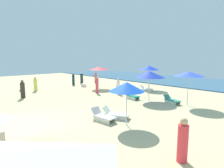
{
  "coord_description": "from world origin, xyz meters",
  "views": [
    {
      "loc": [
        9.69,
        -3.03,
        3.54
      ],
      "look_at": [
        -3.69,
        9.43,
        0.88
      ],
      "focal_mm": 28.45,
      "sensor_mm": 36.0,
      "label": 1
    }
  ],
  "objects_px": {
    "umbrella_0": "(127,87)",
    "umbrella_1": "(99,68)",
    "lounge_chair_5_0": "(172,100)",
    "lounge_chair_3_0": "(146,89)",
    "beachgoer_2": "(118,87)",
    "lounge_chair_0_0": "(115,114)",
    "lounge_chair_4_0": "(132,96)",
    "cooler_box_0": "(84,85)",
    "umbrella_3": "(149,68)",
    "beachgoer_6": "(82,79)",
    "beach_ball_1": "(21,91)",
    "beachgoer_7": "(97,85)",
    "lounge_chair_0_1": "(103,116)",
    "beachgoer_4": "(96,78)",
    "beachgoer_5": "(183,141)",
    "beachgoer_3": "(73,79)",
    "beachgoer_0": "(35,85)",
    "umbrella_4": "(149,74)",
    "beachgoer_1": "(23,90)",
    "umbrella_5": "(189,74)"
  },
  "relations": [
    {
      "from": "beachgoer_4",
      "to": "cooler_box_0",
      "type": "relative_size",
      "value": 2.63
    },
    {
      "from": "lounge_chair_5_0",
      "to": "umbrella_0",
      "type": "bearing_deg",
      "value": -159.98
    },
    {
      "from": "beachgoer_5",
      "to": "beachgoer_6",
      "type": "bearing_deg",
      "value": 139.89
    },
    {
      "from": "umbrella_0",
      "to": "beachgoer_3",
      "type": "xyz_separation_m",
      "value": [
        -14.52,
        5.43,
        -1.32
      ]
    },
    {
      "from": "beachgoer_1",
      "to": "beachgoer_2",
      "type": "distance_m",
      "value": 8.82
    },
    {
      "from": "umbrella_4",
      "to": "lounge_chair_4_0",
      "type": "bearing_deg",
      "value": -155.05
    },
    {
      "from": "beachgoer_5",
      "to": "beachgoer_6",
      "type": "xyz_separation_m",
      "value": [
        -18.04,
        7.81,
        0.0
      ]
    },
    {
      "from": "beachgoer_6",
      "to": "beach_ball_1",
      "type": "height_order",
      "value": "beachgoer_6"
    },
    {
      "from": "umbrella_0",
      "to": "umbrella_1",
      "type": "bearing_deg",
      "value": 148.1
    },
    {
      "from": "lounge_chair_4_0",
      "to": "cooler_box_0",
      "type": "relative_size",
      "value": 2.35
    },
    {
      "from": "umbrella_3",
      "to": "cooler_box_0",
      "type": "height_order",
      "value": "umbrella_3"
    },
    {
      "from": "umbrella_5",
      "to": "beach_ball_1",
      "type": "height_order",
      "value": "umbrella_5"
    },
    {
      "from": "beachgoer_5",
      "to": "beach_ball_1",
      "type": "distance_m",
      "value": 17.74
    },
    {
      "from": "lounge_chair_5_0",
      "to": "beachgoer_0",
      "type": "bearing_deg",
      "value": 128.4
    },
    {
      "from": "umbrella_0",
      "to": "umbrella_1",
      "type": "distance_m",
      "value": 12.11
    },
    {
      "from": "beachgoer_4",
      "to": "beach_ball_1",
      "type": "height_order",
      "value": "beachgoer_4"
    },
    {
      "from": "lounge_chair_4_0",
      "to": "beachgoer_7",
      "type": "height_order",
      "value": "beachgoer_7"
    },
    {
      "from": "beachgoer_7",
      "to": "lounge_chair_0_0",
      "type": "bearing_deg",
      "value": 168.54
    },
    {
      "from": "umbrella_3",
      "to": "lounge_chair_4_0",
      "type": "distance_m",
      "value": 5.98
    },
    {
      "from": "lounge_chair_0_0",
      "to": "beachgoer_3",
      "type": "bearing_deg",
      "value": 39.66
    },
    {
      "from": "beachgoer_4",
      "to": "beachgoer_5",
      "type": "xyz_separation_m",
      "value": [
        17.49,
        -9.8,
        0.03
      ]
    },
    {
      "from": "beachgoer_6",
      "to": "beachgoer_4",
      "type": "bearing_deg",
      "value": 65.02
    },
    {
      "from": "beachgoer_4",
      "to": "beachgoer_5",
      "type": "bearing_deg",
      "value": -40.74
    },
    {
      "from": "lounge_chair_3_0",
      "to": "beachgoer_2",
      "type": "distance_m",
      "value": 3.53
    },
    {
      "from": "lounge_chair_0_0",
      "to": "lounge_chair_0_1",
      "type": "bearing_deg",
      "value": 139.19
    },
    {
      "from": "beachgoer_4",
      "to": "beachgoer_7",
      "type": "height_order",
      "value": "beachgoer_7"
    },
    {
      "from": "umbrella_1",
      "to": "lounge_chair_5_0",
      "type": "bearing_deg",
      "value": -2.6
    },
    {
      "from": "umbrella_3",
      "to": "lounge_chair_3_0",
      "type": "height_order",
      "value": "umbrella_3"
    },
    {
      "from": "umbrella_1",
      "to": "lounge_chair_3_0",
      "type": "height_order",
      "value": "umbrella_1"
    },
    {
      "from": "umbrella_1",
      "to": "beachgoer_0",
      "type": "distance_m",
      "value": 7.24
    },
    {
      "from": "beachgoer_7",
      "to": "beachgoer_2",
      "type": "bearing_deg",
      "value": -123.69
    },
    {
      "from": "umbrella_5",
      "to": "beachgoer_0",
      "type": "distance_m",
      "value": 15.37
    },
    {
      "from": "beachgoer_1",
      "to": "beachgoer_7",
      "type": "height_order",
      "value": "beachgoer_7"
    },
    {
      "from": "beachgoer_4",
      "to": "beachgoer_5",
      "type": "distance_m",
      "value": 20.05
    },
    {
      "from": "lounge_chair_0_1",
      "to": "lounge_chair_5_0",
      "type": "xyz_separation_m",
      "value": [
        0.71,
        6.48,
        -0.0
      ]
    },
    {
      "from": "lounge_chair_0_1",
      "to": "lounge_chair_4_0",
      "type": "relative_size",
      "value": 1.15
    },
    {
      "from": "beachgoer_0",
      "to": "beachgoer_2",
      "type": "relative_size",
      "value": 1.0
    },
    {
      "from": "lounge_chair_0_0",
      "to": "umbrella_0",
      "type": "bearing_deg",
      "value": -133.93
    },
    {
      "from": "lounge_chair_4_0",
      "to": "umbrella_3",
      "type": "bearing_deg",
      "value": 26.62
    },
    {
      "from": "cooler_box_0",
      "to": "lounge_chair_0_1",
      "type": "bearing_deg",
      "value": -52.96
    },
    {
      "from": "beachgoer_3",
      "to": "beach_ball_1",
      "type": "xyz_separation_m",
      "value": [
        0.43,
        -6.69,
        -0.62
      ]
    },
    {
      "from": "beachgoer_1",
      "to": "cooler_box_0",
      "type": "distance_m",
      "value": 7.71
    },
    {
      "from": "beachgoer_2",
      "to": "lounge_chair_4_0",
      "type": "bearing_deg",
      "value": 171.95
    },
    {
      "from": "lounge_chair_0_0",
      "to": "lounge_chair_5_0",
      "type": "height_order",
      "value": "lounge_chair_0_0"
    },
    {
      "from": "beach_ball_1",
      "to": "beachgoer_7",
      "type": "bearing_deg",
      "value": 42.01
    },
    {
      "from": "lounge_chair_0_1",
      "to": "beachgoer_0",
      "type": "relative_size",
      "value": 1.02
    },
    {
      "from": "lounge_chair_3_0",
      "to": "beachgoer_4",
      "type": "bearing_deg",
      "value": 69.98
    },
    {
      "from": "beachgoer_5",
      "to": "lounge_chair_4_0",
      "type": "bearing_deg",
      "value": 124.23
    },
    {
      "from": "umbrella_3",
      "to": "beachgoer_2",
      "type": "bearing_deg",
      "value": -95.75
    },
    {
      "from": "umbrella_5",
      "to": "beachgoer_4",
      "type": "bearing_deg",
      "value": 170.79
    }
  ]
}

